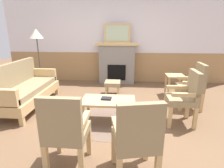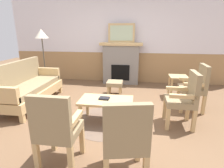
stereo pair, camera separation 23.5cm
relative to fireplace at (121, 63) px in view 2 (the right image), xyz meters
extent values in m
plane|color=brown|center=(0.00, -2.35, -0.65)|extent=(14.00, 14.00, 0.00)
cube|color=white|center=(0.00, 0.25, 0.70)|extent=(7.20, 0.12, 2.70)
cube|color=#A87F51|center=(0.00, 0.18, -0.18)|extent=(7.20, 0.02, 0.95)
cube|color=gray|center=(0.00, 0.00, -0.05)|extent=(1.10, 0.36, 1.20)
cube|color=black|center=(0.00, -0.19, -0.27)|extent=(0.56, 0.02, 0.48)
cube|color=tan|center=(0.00, 0.00, 0.59)|extent=(1.30, 0.44, 0.08)
cube|color=tan|center=(0.00, 0.00, 0.91)|extent=(0.80, 0.03, 0.56)
cube|color=#B2C6A8|center=(0.00, -0.02, 0.91)|extent=(0.68, 0.01, 0.44)
cube|color=tan|center=(-1.55, -2.88, -0.57)|extent=(0.08, 0.08, 0.16)
cube|color=tan|center=(-1.55, -1.20, -0.57)|extent=(0.08, 0.08, 0.16)
cube|color=tan|center=(-2.15, -1.20, -0.57)|extent=(0.08, 0.08, 0.16)
cube|color=tan|center=(-1.85, -2.04, -0.39)|extent=(0.70, 1.80, 0.20)
cube|color=#937F5B|center=(-1.85, -2.04, -0.23)|extent=(0.60, 1.70, 0.12)
cube|color=#937F5B|center=(-2.15, -2.04, 0.08)|extent=(0.10, 1.70, 0.50)
cube|color=tan|center=(-1.85, -2.89, -0.12)|extent=(0.60, 0.10, 0.30)
cube|color=tan|center=(-1.85, -1.19, -0.12)|extent=(0.60, 0.10, 0.30)
cube|color=tan|center=(-0.44, -2.84, -0.45)|extent=(0.05, 0.05, 0.40)
cube|color=tan|center=(0.40, -2.84, -0.45)|extent=(0.05, 0.05, 0.40)
cube|color=tan|center=(-0.44, -2.40, -0.45)|extent=(0.05, 0.05, 0.40)
cube|color=tan|center=(0.40, -2.40, -0.45)|extent=(0.05, 0.05, 0.40)
cube|color=tan|center=(-0.02, -2.62, -0.23)|extent=(0.96, 0.56, 0.04)
cylinder|color=brown|center=(-0.02, -2.62, -0.65)|extent=(1.31, 1.31, 0.01)
cube|color=black|center=(-0.06, -2.60, -0.20)|extent=(0.19, 0.15, 0.03)
cube|color=tan|center=(-0.20, -1.28, -0.52)|extent=(0.05, 0.05, 0.26)
cube|color=tan|center=(0.10, -1.28, -0.52)|extent=(0.05, 0.05, 0.26)
cube|color=tan|center=(-0.20, -0.98, -0.52)|extent=(0.05, 0.05, 0.26)
cube|color=tan|center=(0.10, -0.98, -0.52)|extent=(0.05, 0.05, 0.26)
cube|color=#937F5B|center=(-0.05, -1.13, -0.34)|extent=(0.40, 0.40, 0.10)
cube|color=tan|center=(1.45, -2.04, -0.45)|extent=(0.06, 0.06, 0.40)
cube|color=tan|center=(1.45, -1.62, -0.45)|extent=(0.06, 0.06, 0.40)
cube|color=tan|center=(1.87, -2.04, -0.45)|extent=(0.06, 0.06, 0.40)
cube|color=tan|center=(1.87, -1.62, -0.45)|extent=(0.06, 0.06, 0.40)
cube|color=#937F5B|center=(1.66, -1.83, -0.20)|extent=(0.49, 0.49, 0.10)
cube|color=#937F5B|center=(1.86, -1.83, 0.09)|extent=(0.09, 0.48, 0.48)
cube|color=tan|center=(1.66, -2.04, -0.03)|extent=(0.44, 0.08, 0.06)
cube|color=tan|center=(1.66, -1.63, -0.03)|extent=(0.44, 0.08, 0.06)
cube|color=tan|center=(1.06, -2.76, -0.45)|extent=(0.06, 0.06, 0.40)
cube|color=tan|center=(1.07, -2.34, -0.45)|extent=(0.06, 0.06, 0.40)
cube|color=tan|center=(1.48, -2.76, -0.45)|extent=(0.06, 0.06, 0.40)
cube|color=tan|center=(1.49, -2.34, -0.45)|extent=(0.06, 0.06, 0.40)
cube|color=#937F5B|center=(1.27, -2.55, -0.20)|extent=(0.48, 0.48, 0.10)
cube|color=#937F5B|center=(1.47, -2.55, 0.09)|extent=(0.08, 0.48, 0.48)
cube|color=tan|center=(1.27, -2.76, -0.03)|extent=(0.44, 0.07, 0.06)
cube|color=tan|center=(1.28, -2.35, -0.03)|extent=(0.44, 0.07, 0.06)
cube|color=tan|center=(0.16, -3.68, -0.45)|extent=(0.07, 0.07, 0.40)
cube|color=tan|center=(0.57, -3.59, -0.45)|extent=(0.07, 0.07, 0.40)
cube|color=#937F5B|center=(0.40, -3.84, -0.20)|extent=(0.57, 0.57, 0.10)
cube|color=#937F5B|center=(0.44, -4.04, 0.09)|extent=(0.49, 0.17, 0.48)
cube|color=tan|center=(0.20, -3.88, -0.03)|extent=(0.16, 0.45, 0.06)
cube|color=tan|center=(0.60, -3.80, -0.03)|extent=(0.16, 0.45, 0.06)
cube|color=tan|center=(-0.61, -3.54, -0.45)|extent=(0.06, 0.06, 0.40)
cube|color=tan|center=(-0.19, -3.54, -0.45)|extent=(0.06, 0.06, 0.40)
cube|color=tan|center=(-0.61, -3.96, -0.45)|extent=(0.06, 0.06, 0.40)
cube|color=tan|center=(-0.19, -3.96, -0.45)|extent=(0.06, 0.06, 0.40)
cube|color=#937F5B|center=(-0.40, -3.75, -0.20)|extent=(0.48, 0.48, 0.10)
cube|color=#937F5B|center=(-0.40, -3.95, 0.09)|extent=(0.48, 0.08, 0.48)
cube|color=tan|center=(-0.61, -3.75, -0.03)|extent=(0.07, 0.44, 0.06)
cube|color=tan|center=(-0.20, -3.75, -0.03)|extent=(0.07, 0.44, 0.06)
cube|color=tan|center=(1.36, -0.90, -0.39)|extent=(0.04, 0.04, 0.52)
cube|color=tan|center=(1.72, -0.90, -0.39)|extent=(0.04, 0.04, 0.52)
cube|color=tan|center=(1.36, -1.26, -0.39)|extent=(0.04, 0.04, 0.52)
cube|color=tan|center=(1.72, -1.26, -0.39)|extent=(0.04, 0.04, 0.52)
cube|color=tan|center=(1.54, -1.08, -0.12)|extent=(0.44, 0.44, 0.03)
cylinder|color=#332D28|center=(-2.13, -0.82, -0.64)|extent=(0.24, 0.24, 0.03)
cylinder|color=#4C473D|center=(-2.13, -0.82, 0.08)|extent=(0.03, 0.03, 1.40)
cone|color=silver|center=(-2.13, -0.82, 0.90)|extent=(0.36, 0.36, 0.25)
camera|label=1|loc=(0.29, -5.63, 0.99)|focal=28.82mm
camera|label=2|loc=(0.52, -5.60, 0.99)|focal=28.82mm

